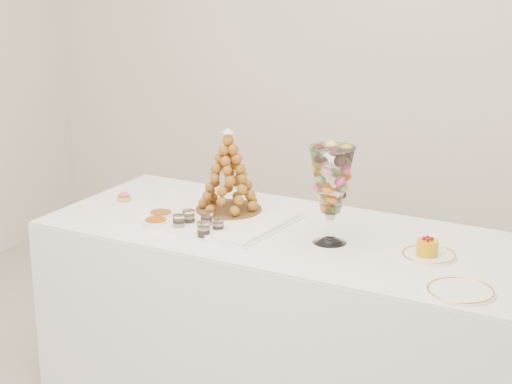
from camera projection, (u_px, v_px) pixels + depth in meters
The scene contains 15 objects.
buffet_table at pixel (295, 322), 3.50m from camera, with size 2.08×0.90×0.78m.
lace_tray at pixel (214, 217), 3.53m from camera, with size 0.59×0.44×0.02m, color white.
macaron_vase at pixel (331, 181), 3.21m from camera, with size 0.17×0.17×0.38m.
cake_plate at pixel (429, 255), 3.13m from camera, with size 0.20×0.20×0.01m, color white.
spare_plate at pixel (460, 291), 2.82m from camera, with size 0.23×0.23×0.01m, color white.
pink_tart at pixel (124, 197), 3.78m from camera, with size 0.06×0.06×0.04m.
verrine_a at pixel (189, 218), 3.44m from camera, with size 0.05×0.05×0.07m, color white.
verrine_b at pixel (207, 220), 3.42m from camera, with size 0.05×0.05×0.07m, color white.
verrine_c at pixel (218, 226), 3.37m from camera, with size 0.05×0.05×0.06m, color white.
verrine_d at pixel (179, 223), 3.39m from camera, with size 0.05×0.05×0.07m, color white.
verrine_e at pixel (204, 230), 3.31m from camera, with size 0.05×0.05×0.07m, color white.
ramekin_back at pixel (161, 216), 3.53m from camera, with size 0.10×0.10×0.03m, color white.
ramekin_front at pixel (156, 223), 3.44m from camera, with size 0.10×0.10×0.03m, color white.
croquembouche at pixel (228, 171), 3.55m from camera, with size 0.28×0.28×0.35m.
mousse_cake at pixel (427, 247), 3.12m from camera, with size 0.08×0.08×0.07m.
Camera 1 is at (1.41, -2.53, 1.92)m, focal length 60.00 mm.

